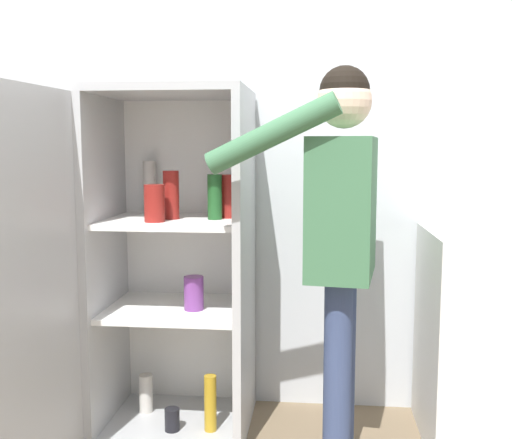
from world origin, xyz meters
name	(u,v)px	position (x,y,z in m)	size (l,w,h in m)	color
wall_back	(267,151)	(0.00, 0.98, 1.27)	(7.00, 0.06, 2.55)	silver
refrigerator	(149,266)	(-0.48, 0.55, 0.78)	(0.78, 1.25, 1.55)	#B7BABC
person	(340,217)	(0.34, 0.42, 1.02)	(0.68, 0.58, 1.61)	#384770
counter	(503,340)	(1.05, 0.63, 0.47)	(0.66, 0.60, 0.94)	white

